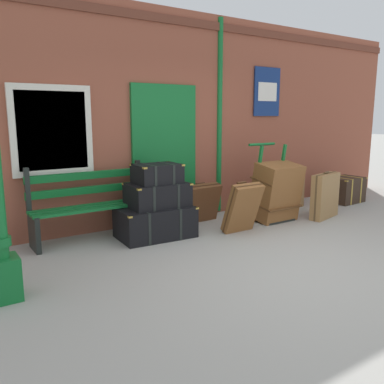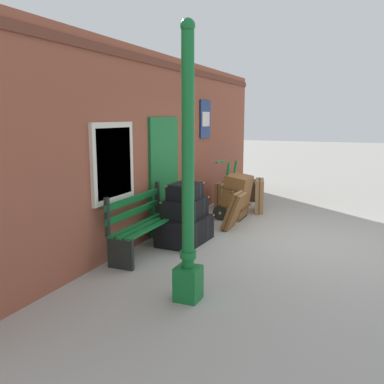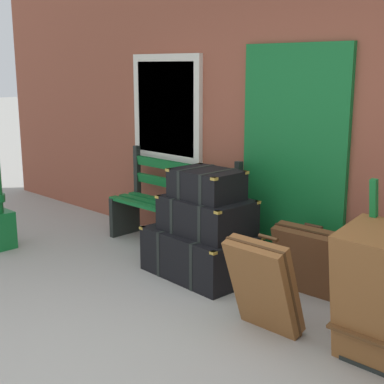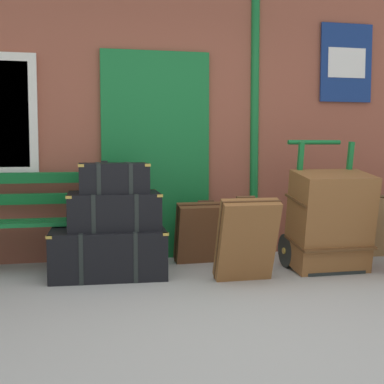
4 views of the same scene
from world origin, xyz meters
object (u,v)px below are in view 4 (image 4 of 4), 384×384
object	(u,v)px
porters_trolley	(321,239)
steamer_trunk_top	(113,178)
suitcase_oxblood	(207,232)
suitcase_slate	(247,240)
large_brown_trunk	(330,221)
steamer_trunk_middle	(114,210)
steamer_trunk_base	(108,252)
suitcase_charcoal	(380,227)
platform_bench	(23,223)

from	to	relation	value
porters_trolley	steamer_trunk_top	bearing A→B (deg)	175.50
suitcase_oxblood	suitcase_slate	bearing A→B (deg)	-80.56
large_brown_trunk	steamer_trunk_middle	bearing A→B (deg)	170.44
steamer_trunk_base	large_brown_trunk	size ratio (longest dim) A/B	1.12
steamer_trunk_middle	suitcase_charcoal	size ratio (longest dim) A/B	1.30
steamer_trunk_base	porters_trolley	distance (m)	2.00
platform_bench	steamer_trunk_base	bearing A→B (deg)	-26.97
steamer_trunk_top	suitcase_oxblood	world-z (taller)	steamer_trunk_top
steamer_trunk_base	steamer_trunk_middle	size ratio (longest dim) A/B	1.26
suitcase_slate	suitcase_charcoal	bearing A→B (deg)	24.31
steamer_trunk_base	suitcase_oxblood	distance (m)	1.03
steamer_trunk_top	platform_bench	bearing A→B (deg)	155.92
steamer_trunk_base	porters_trolley	xyz separation A→B (m)	(1.99, -0.13, 0.06)
suitcase_slate	porters_trolley	bearing A→B (deg)	23.74
large_brown_trunk	suitcase_charcoal	size ratio (longest dim) A/B	1.46
large_brown_trunk	suitcase_slate	size ratio (longest dim) A/B	1.28
platform_bench	suitcase_charcoal	bearing A→B (deg)	-1.64
suitcase_charcoal	suitcase_slate	bearing A→B (deg)	-155.69
steamer_trunk_base	suitcase_charcoal	size ratio (longest dim) A/B	1.64
porters_trolley	suitcase_charcoal	size ratio (longest dim) A/B	1.89
steamer_trunk_middle	large_brown_trunk	distance (m)	1.97
steamer_trunk_middle	large_brown_trunk	bearing A→B (deg)	-9.56
suitcase_charcoal	steamer_trunk_base	bearing A→B (deg)	-174.47
suitcase_charcoal	suitcase_slate	size ratio (longest dim) A/B	0.87
steamer_trunk_base	steamer_trunk_top	world-z (taller)	steamer_trunk_top
platform_bench	large_brown_trunk	size ratio (longest dim) A/B	1.71
suitcase_charcoal	suitcase_slate	xyz separation A→B (m)	(-1.75, -0.79, 0.06)
suitcase_charcoal	suitcase_oxblood	bearing A→B (deg)	179.18
steamer_trunk_middle	suitcase_charcoal	xyz separation A→B (m)	(2.82, 0.25, -0.28)
platform_bench	steamer_trunk_middle	xyz separation A→B (m)	(0.81, -0.36, 0.14)
platform_bench	suitcase_oxblood	world-z (taller)	platform_bench
steamer_trunk_middle	platform_bench	bearing A→B (deg)	156.08
steamer_trunk_top	suitcase_slate	bearing A→B (deg)	-26.77
platform_bench	steamer_trunk_base	world-z (taller)	platform_bench
suitcase_charcoal	large_brown_trunk	bearing A→B (deg)	-146.66
steamer_trunk_base	steamer_trunk_middle	distance (m)	0.38
large_brown_trunk	suitcase_charcoal	xyz separation A→B (m)	(0.88, 0.58, -0.17)
steamer_trunk_middle	suitcase_slate	world-z (taller)	steamer_trunk_middle
porters_trolley	suitcase_slate	world-z (taller)	porters_trolley
porters_trolley	suitcase_charcoal	xyz separation A→B (m)	(0.88, 0.41, 0.03)
steamer_trunk_middle	suitcase_oxblood	xyz separation A→B (m)	(0.93, 0.28, -0.28)
steamer_trunk_base	steamer_trunk_middle	xyz separation A→B (m)	(0.06, 0.02, 0.37)
porters_trolley	large_brown_trunk	size ratio (longest dim) A/B	1.29
large_brown_trunk	suitcase_slate	distance (m)	0.90
steamer_trunk_base	steamer_trunk_top	distance (m)	0.66
steamer_trunk_middle	suitcase_oxblood	size ratio (longest dim) A/B	1.33
steamer_trunk_base	steamer_trunk_middle	world-z (taller)	steamer_trunk_middle
steamer_trunk_middle	suitcase_slate	distance (m)	1.21
steamer_trunk_middle	steamer_trunk_top	xyz separation A→B (m)	(-0.00, -0.00, 0.29)
platform_bench	porters_trolley	world-z (taller)	porters_trolley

